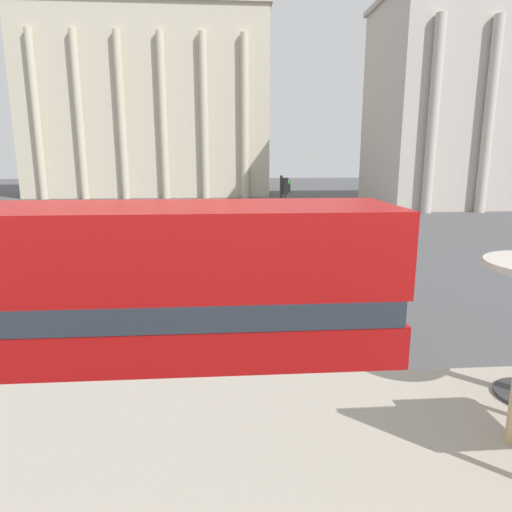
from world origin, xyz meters
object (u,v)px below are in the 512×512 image
(plaza_building_left, at_px, (150,106))
(traffic_light_far, at_px, (287,200))
(traffic_light_mid, at_px, (283,210))
(pedestrian_blue, at_px, (131,211))
(double_decker_bus, at_px, (106,307))
(pedestrian_white, at_px, (380,238))
(plaza_building_right, at_px, (502,105))
(car_navy, at_px, (316,234))
(traffic_light_near, at_px, (387,248))
(pedestrian_grey, at_px, (227,212))
(car_maroon, at_px, (148,237))

(plaza_building_left, xyz_separation_m, traffic_light_far, (12.81, -33.14, -8.71))
(traffic_light_mid, xyz_separation_m, pedestrian_blue, (-9.35, 15.20, -1.77))
(double_decker_bus, xyz_separation_m, traffic_light_mid, (4.73, 11.20, 0.40))
(pedestrian_white, bearing_deg, traffic_light_far, 124.98)
(pedestrian_blue, bearing_deg, double_decker_bus, 169.76)
(plaza_building_left, bearing_deg, plaza_building_right, -23.06)
(car_navy, bearing_deg, traffic_light_near, 104.15)
(plaza_building_left, xyz_separation_m, pedestrian_white, (16.58, -39.35, -10.06))
(traffic_light_mid, distance_m, pedestrian_white, 5.91)
(pedestrian_grey, bearing_deg, traffic_light_far, -4.07)
(traffic_light_far, bearing_deg, pedestrian_white, -58.78)
(double_decker_bus, height_order, car_maroon, double_decker_bus)
(car_maroon, bearing_deg, pedestrian_white, -22.20)
(car_navy, bearing_deg, traffic_light_far, -51.65)
(traffic_light_near, distance_m, pedestrian_white, 9.00)
(plaza_building_left, xyz_separation_m, pedestrian_grey, (9.23, -28.19, -10.02))
(car_maroon, bearing_deg, pedestrian_blue, 98.00)
(pedestrian_blue, height_order, pedestrian_grey, pedestrian_grey)
(double_decker_bus, height_order, pedestrian_blue, double_decker_bus)
(pedestrian_grey, bearing_deg, pedestrian_white, -6.56)
(traffic_light_near, relative_size, traffic_light_far, 0.97)
(traffic_light_mid, relative_size, car_maroon, 1.00)
(car_navy, height_order, pedestrian_blue, pedestrian_blue)
(double_decker_bus, height_order, pedestrian_grey, double_decker_bus)
(traffic_light_mid, xyz_separation_m, pedestrian_grey, (-2.19, 13.50, -1.68))
(pedestrian_white, bearing_deg, traffic_light_near, -104.39)
(traffic_light_far, bearing_deg, traffic_light_mid, -99.27)
(traffic_light_far, relative_size, car_maroon, 0.85)
(plaza_building_right, distance_m, traffic_light_mid, 37.02)
(double_decker_bus, xyz_separation_m, plaza_building_left, (-6.69, 52.88, 8.75))
(traffic_light_near, xyz_separation_m, car_maroon, (-9.02, 11.55, -1.57))
(double_decker_bus, distance_m, plaza_building_right, 48.45)
(plaza_building_right, xyz_separation_m, traffic_light_near, (-22.96, -32.16, -7.56))
(car_navy, distance_m, pedestrian_grey, 9.29)
(car_maroon, height_order, pedestrian_grey, pedestrian_grey)
(double_decker_bus, xyz_separation_m, pedestrian_blue, (-4.62, 26.39, -1.37))
(plaza_building_right, distance_m, pedestrian_blue, 37.42)
(car_maroon, xyz_separation_m, pedestrian_blue, (-2.72, 9.78, 0.24))
(double_decker_bus, xyz_separation_m, pedestrian_white, (9.89, 13.53, -1.32))
(traffic_light_far, bearing_deg, car_maroon, -158.75)
(double_decker_bus, distance_m, pedestrian_grey, 24.86)
(pedestrian_white, bearing_deg, plaza_building_left, 116.60)
(pedestrian_grey, xyz_separation_m, pedestrian_white, (7.34, -11.17, -0.04))
(plaza_building_right, height_order, traffic_light_far, plaza_building_right)
(traffic_light_far, xyz_separation_m, pedestrian_grey, (-3.58, 4.96, -1.31))
(pedestrian_white, bearing_deg, car_navy, 131.54)
(car_maroon, xyz_separation_m, pedestrian_white, (11.79, -3.09, 0.30))
(double_decker_bus, height_order, traffic_light_mid, traffic_light_mid)
(car_maroon, distance_m, car_navy, 9.28)
(plaza_building_right, bearing_deg, pedestrian_white, -130.42)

